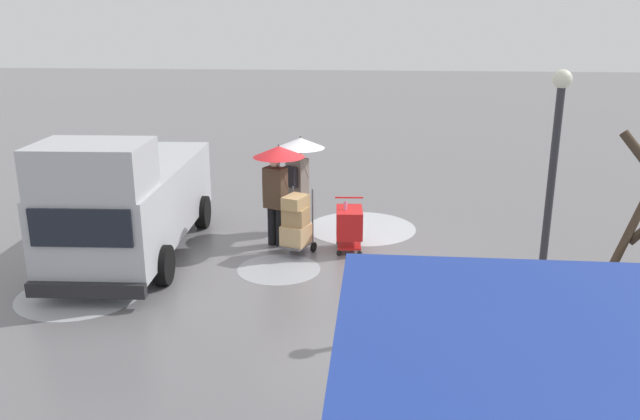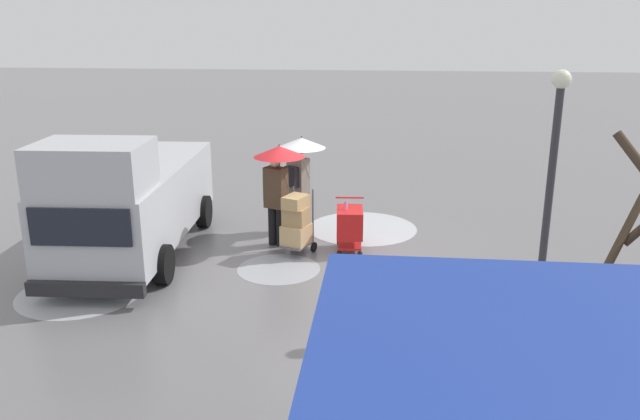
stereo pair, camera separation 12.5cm
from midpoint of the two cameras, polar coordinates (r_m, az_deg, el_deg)
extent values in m
plane|color=slate|center=(12.79, 0.48, -4.23)|extent=(90.00, 90.00, 0.00)
cylinder|color=silver|center=(14.55, 3.43, -1.59)|extent=(2.45, 2.45, 0.01)
cylinder|color=#ADAFB5|center=(11.93, -20.74, -6.98)|extent=(2.12, 2.12, 0.01)
cylinder|color=#999BA0|center=(12.25, -3.95, -5.23)|extent=(1.57, 1.57, 0.01)
cube|color=#B7BABF|center=(13.33, -16.37, 0.75)|extent=(2.19, 5.28, 1.40)
cube|color=#B7BABF|center=(11.34, -19.81, 3.51)|extent=(1.90, 1.48, 0.84)
cube|color=black|center=(10.90, -20.76, -1.50)|extent=(1.66, 0.13, 0.63)
cube|color=#232326|center=(11.23, -20.28, -6.66)|extent=(1.97, 0.25, 0.24)
cylinder|color=black|center=(11.80, -13.99, -4.74)|extent=(0.27, 0.73, 0.72)
cylinder|color=black|center=(12.49, -22.68, -4.37)|extent=(0.27, 0.73, 0.72)
cylinder|color=black|center=(14.75, -10.59, -0.15)|extent=(0.27, 0.73, 0.72)
cylinder|color=black|center=(15.30, -17.76, -0.06)|extent=(0.27, 0.73, 0.72)
cube|color=red|center=(12.99, 2.33, -1.10)|extent=(0.57, 0.79, 0.56)
cube|color=red|center=(13.14, 2.31, -3.00)|extent=(0.51, 0.71, 0.04)
cylinder|color=red|center=(13.28, 2.32, 1.11)|extent=(0.58, 0.07, 0.04)
sphere|color=black|center=(12.89, 3.25, -3.84)|extent=(0.10, 0.10, 0.10)
sphere|color=black|center=(12.89, 1.40, -3.84)|extent=(0.10, 0.10, 0.10)
sphere|color=black|center=(13.46, 3.17, -2.93)|extent=(0.10, 0.10, 0.10)
sphere|color=black|center=(13.46, 1.39, -2.92)|extent=(0.10, 0.10, 0.10)
cylinder|color=#E0668E|center=(12.87, 1.99, -0.81)|extent=(0.09, 0.29, 0.69)
cube|color=#515156|center=(12.89, -2.41, -3.06)|extent=(0.67, 0.73, 0.03)
cylinder|color=#515156|center=(12.86, -0.94, -0.50)|extent=(0.04, 0.04, 1.10)
cylinder|color=#515156|center=(13.06, -2.66, -0.25)|extent=(0.04, 0.04, 1.10)
cylinder|color=black|center=(13.07, -0.85, -3.30)|extent=(0.12, 0.20, 0.20)
cylinder|color=black|center=(13.28, -2.69, -2.98)|extent=(0.12, 0.20, 0.20)
cube|color=tan|center=(12.81, -2.42, -2.17)|extent=(0.63, 0.65, 0.40)
cube|color=#A37F51|center=(12.70, -2.44, -0.57)|extent=(0.55, 0.52, 0.36)
cube|color=tan|center=(12.61, -2.46, 0.73)|extent=(0.55, 0.62, 0.24)
cylinder|color=black|center=(14.29, -2.53, -0.22)|extent=(0.18, 0.18, 0.82)
cylinder|color=black|center=(14.16, -1.94, -0.37)|extent=(0.18, 0.18, 0.82)
cube|color=slate|center=(14.00, -2.27, 2.95)|extent=(0.52, 0.48, 0.84)
sphere|color=tan|center=(13.88, -2.30, 5.12)|extent=(0.22, 0.22, 0.22)
cylinder|color=slate|center=(14.19, -3.05, 2.92)|extent=(0.10, 0.10, 0.55)
cylinder|color=slate|center=(13.85, -1.68, 3.74)|extent=(0.26, 0.30, 0.50)
cylinder|color=#333338|center=(13.85, -1.98, 4.42)|extent=(0.02, 0.02, 0.86)
cone|color=white|center=(13.77, -2.00, 5.96)|extent=(1.04, 1.04, 0.22)
sphere|color=#333338|center=(13.75, -2.01, 6.49)|extent=(0.04, 0.04, 0.04)
cube|color=black|center=(13.85, -2.83, 2.96)|extent=(0.34, 0.30, 0.44)
cylinder|color=black|center=(13.42, -4.53, -1.40)|extent=(0.18, 0.18, 0.82)
cylinder|color=black|center=(13.32, -3.81, -1.53)|extent=(0.18, 0.18, 0.82)
cube|color=#473323|center=(13.13, -4.25, 1.97)|extent=(0.52, 0.44, 0.84)
sphere|color=beige|center=(13.00, -4.30, 4.27)|extent=(0.22, 0.22, 0.22)
cylinder|color=#473323|center=(13.28, -5.18, 1.90)|extent=(0.10, 0.10, 0.55)
cylinder|color=#473323|center=(13.00, -3.56, 2.83)|extent=(0.21, 0.32, 0.50)
cylinder|color=#333338|center=(12.98, -3.92, 3.54)|extent=(0.02, 0.02, 0.86)
cone|color=red|center=(12.90, -3.95, 5.18)|extent=(1.04, 1.04, 0.22)
sphere|color=#333338|center=(12.88, -3.96, 5.75)|extent=(0.04, 0.04, 0.04)
cylinder|color=#423323|center=(6.74, 24.60, -3.16)|extent=(0.72, 0.76, 0.96)
cylinder|color=#2D2D33|center=(10.45, 19.26, 0.33)|extent=(0.12, 0.12, 3.60)
sphere|color=#EAEACC|center=(10.10, 20.33, 10.82)|extent=(0.28, 0.28, 0.28)
camera|label=1|loc=(0.06, -90.29, -0.09)|focal=36.15mm
camera|label=2|loc=(0.06, 89.71, 0.09)|focal=36.15mm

